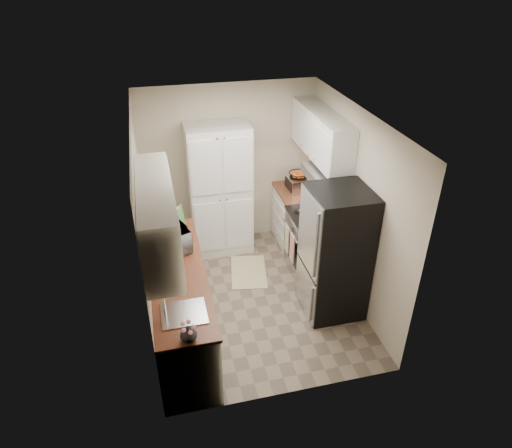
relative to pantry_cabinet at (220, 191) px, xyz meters
The scene contains 16 objects.
ground 1.66m from the pantry_cabinet, 81.35° to the right, with size 3.20×3.20×0.00m, color #7A6B56.
room_shell 1.48m from the pantry_cabinet, 82.18° to the right, with size 2.64×3.24×2.52m.
pantry_cabinet is the anchor object (origin of this frame).
base_cabinet_left 2.00m from the pantry_cabinet, 114.36° to the right, with size 0.60×2.30×0.88m, color silver.
countertop_left 1.92m from the pantry_cabinet, 114.36° to the right, with size 0.63×2.33×0.04m, color brown.
base_cabinet_right 1.32m from the pantry_cabinet, ahead, with size 0.60×0.80×0.88m, color silver.
countertop_right 1.20m from the pantry_cabinet, ahead, with size 0.63×0.83×0.04m, color brown.
electric_range 1.58m from the pantry_cabinet, 38.22° to the right, with size 0.71×0.78×1.13m.
refrigerator 2.07m from the pantry_cabinet, 56.54° to the right, with size 0.70×0.72×1.70m, color #B7B7BC.
microwave 1.48m from the pantry_cabinet, 123.66° to the right, with size 0.55×0.37×0.30m, color #BAB9BE.
wine_bottle 1.24m from the pantry_cabinet, 131.18° to the right, with size 0.07×0.07×0.29m, color black.
flower_vase 2.94m from the pantry_cabinet, 105.39° to the right, with size 0.16×0.16×0.17m, color silver.
cutting_board 1.05m from the pantry_cabinet, 127.87° to the right, with size 0.02×0.24×0.30m, color #458539.
toaster_oven 1.18m from the pantry_cabinet, ahead, with size 0.29×0.37×0.21m, color #B4B5B9.
fruit_basket 1.20m from the pantry_cabinet, ahead, with size 0.29×0.29×0.12m, color #DB5913, non-canonical shape.
kitchen_mat 1.27m from the pantry_cabinet, 70.78° to the right, with size 0.50×0.80×0.01m, color beige.
Camera 1 is at (-1.10, -4.67, 4.03)m, focal length 32.00 mm.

